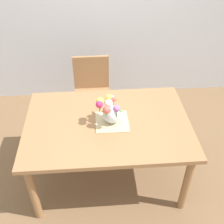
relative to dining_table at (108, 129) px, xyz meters
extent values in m
plane|color=brown|center=(0.00, 0.00, -0.64)|extent=(12.00, 12.00, 0.00)
cube|color=#9E7047|center=(0.00, 0.00, 0.07)|extent=(1.50, 1.04, 0.04)
cylinder|color=#9E7047|center=(-0.67, -0.44, -0.30)|extent=(0.07, 0.07, 0.69)
cylinder|color=#9E7047|center=(0.67, -0.44, -0.30)|extent=(0.07, 0.07, 0.69)
cylinder|color=#9E7047|center=(-0.67, 0.44, -0.30)|extent=(0.07, 0.07, 0.69)
cylinder|color=#9E7047|center=(0.67, 0.44, -0.30)|extent=(0.07, 0.07, 0.69)
cube|color=#9E7047|center=(-0.14, 0.78, -0.19)|extent=(0.42, 0.42, 0.04)
cylinder|color=#9E7047|center=(0.04, 0.60, -0.42)|extent=(0.04, 0.04, 0.44)
cylinder|color=#9E7047|center=(-0.32, 0.60, -0.42)|extent=(0.04, 0.04, 0.44)
cylinder|color=#9E7047|center=(0.04, 0.96, -0.42)|extent=(0.04, 0.04, 0.44)
cylinder|color=#9E7047|center=(-0.32, 0.96, -0.42)|extent=(0.04, 0.04, 0.44)
cube|color=#9E7047|center=(-0.14, 0.97, 0.04)|extent=(0.42, 0.04, 0.42)
cube|color=#CCB789|center=(0.04, 0.00, 0.09)|extent=(0.30, 0.30, 0.01)
sphere|color=silver|center=(0.04, 0.00, 0.18)|extent=(0.17, 0.17, 0.17)
sphere|color=#E55B4C|center=(-0.01, -0.08, 0.29)|extent=(0.07, 0.07, 0.07)
cylinder|color=#478438|center=(-0.01, -0.08, 0.26)|extent=(0.01, 0.01, 0.06)
sphere|color=#EFD14C|center=(-0.06, 0.01, 0.32)|extent=(0.07, 0.07, 0.07)
cylinder|color=#478438|center=(-0.06, 0.01, 0.28)|extent=(0.01, 0.01, 0.09)
sphere|color=white|center=(0.01, -0.01, 0.30)|extent=(0.07, 0.07, 0.07)
cylinder|color=#478438|center=(0.01, -0.01, 0.27)|extent=(0.01, 0.01, 0.07)
sphere|color=#B266C6|center=(0.01, 0.00, 0.31)|extent=(0.05, 0.05, 0.05)
cylinder|color=#478438|center=(0.01, 0.00, 0.27)|extent=(0.01, 0.01, 0.07)
sphere|color=#E55B4C|center=(0.06, 0.03, 0.32)|extent=(0.04, 0.04, 0.04)
cylinder|color=#478438|center=(0.06, 0.03, 0.28)|extent=(0.01, 0.01, 0.08)
sphere|color=white|center=(0.04, 0.06, 0.30)|extent=(0.07, 0.07, 0.07)
cylinder|color=#478438|center=(0.04, 0.06, 0.27)|extent=(0.01, 0.01, 0.07)
sphere|color=#EFD14C|center=(0.01, 0.04, 0.33)|extent=(0.06, 0.06, 0.06)
cylinder|color=#478438|center=(0.01, 0.04, 0.28)|extent=(0.01, 0.01, 0.10)
sphere|color=#B266C6|center=(0.07, -0.11, 0.33)|extent=(0.06, 0.06, 0.06)
cylinder|color=#478438|center=(0.07, -0.11, 0.28)|extent=(0.01, 0.01, 0.09)
sphere|color=#D12D66|center=(-0.07, -0.04, 0.32)|extent=(0.06, 0.06, 0.06)
cylinder|color=#478438|center=(-0.07, -0.04, 0.28)|extent=(0.01, 0.01, 0.08)
ellipsoid|color=#478438|center=(-0.01, 0.06, 0.26)|extent=(0.06, 0.07, 0.03)
ellipsoid|color=#478438|center=(0.01, 0.10, 0.28)|extent=(0.04, 0.07, 0.02)
ellipsoid|color=#478438|center=(0.10, -0.06, 0.27)|extent=(0.06, 0.06, 0.03)
ellipsoid|color=#478438|center=(-0.03, -0.05, 0.25)|extent=(0.07, 0.06, 0.02)
camera|label=1|loc=(-0.10, -1.90, 1.73)|focal=44.34mm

